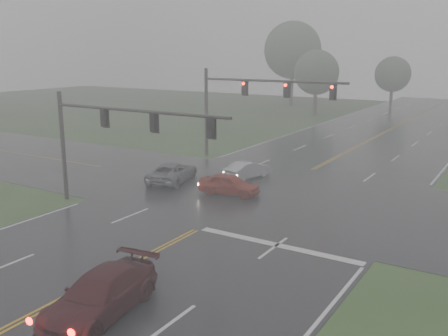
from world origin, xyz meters
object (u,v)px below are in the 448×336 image
Objects in this scene: sedan_red at (229,195)px; signal_gantry_far at (245,97)px; sedan_maroon at (102,315)px; signal_gantry_near at (106,129)px; car_grey at (173,182)px; sedan_silver at (248,178)px.

sedan_red is 11.89m from signal_gantry_far.
sedan_maroon is 15.89m from sedan_red.
signal_gantry_near is at bearing 136.10° from sedan_red.
car_grey is 0.39× the size of signal_gantry_far.
sedan_silver is (-5.11, 19.80, 0.00)m from sedan_maroon.
sedan_maroon is at bearing 119.38° from sedan_silver.
sedan_maroon is at bearing 105.59° from car_grey.
sedan_maroon reaches higher than sedan_red.
sedan_silver is 0.30× the size of signal_gantry_far.
sedan_silver is (-1.09, 4.42, 0.00)m from sedan_red.
signal_gantry_near is (-8.48, 9.14, 4.74)m from sedan_maroon.
sedan_red is 1.06× the size of sedan_silver.
sedan_maroon is at bearing -71.59° from signal_gantry_far.
sedan_maroon is 1.31× the size of sedan_red.
sedan_silver is at bearing -58.40° from signal_gantry_far.
sedan_red is 9.02m from signal_gantry_near.
signal_gantry_near reaches higher than car_grey.
signal_gantry_near reaches higher than sedan_silver.
sedan_red is 0.31× the size of signal_gantry_far.
signal_gantry_far is at bearing 100.18° from sedan_maroon.
sedan_maroon reaches higher than car_grey.
sedan_silver is at bearing 5.61° from sedan_red.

